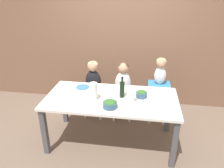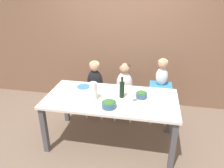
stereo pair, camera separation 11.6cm
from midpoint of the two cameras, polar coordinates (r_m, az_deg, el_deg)
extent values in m
plane|color=#705B4C|center=(3.48, -1.16, -14.50)|extent=(14.00, 14.00, 0.00)
cube|color=brown|center=(4.12, 1.89, 12.73)|extent=(10.00, 0.06, 2.70)
cube|color=silver|center=(3.08, -1.27, -3.88)|extent=(1.85, 0.91, 0.03)
cube|color=#4C4C51|center=(3.21, -18.20, -11.79)|extent=(0.07, 0.07, 0.71)
cube|color=#4C4C51|center=(2.95, 14.83, -15.02)|extent=(0.07, 0.07, 0.71)
cube|color=#4C4C51|center=(3.81, -13.17, -5.00)|extent=(0.07, 0.07, 0.71)
cube|color=#4C4C51|center=(3.59, 13.74, -7.04)|extent=(0.07, 0.07, 0.71)
cylinder|color=silver|center=(3.91, -7.94, -6.41)|extent=(0.04, 0.04, 0.40)
cylinder|color=silver|center=(3.85, -3.98, -6.77)|extent=(0.04, 0.04, 0.40)
cylinder|color=silver|center=(4.14, -6.90, -4.48)|extent=(0.04, 0.04, 0.40)
cylinder|color=silver|center=(4.08, -3.16, -4.79)|extent=(0.04, 0.04, 0.40)
cube|color=silver|center=(3.88, -5.63, -2.73)|extent=(0.42, 0.37, 0.05)
cylinder|color=silver|center=(3.81, -0.44, -7.06)|extent=(0.04, 0.04, 0.40)
cylinder|color=silver|center=(3.78, 3.72, -7.38)|extent=(0.04, 0.04, 0.40)
cylinder|color=silver|center=(4.04, 0.17, -5.04)|extent=(0.04, 0.04, 0.40)
cylinder|color=silver|center=(4.02, 4.07, -5.32)|extent=(0.04, 0.04, 0.40)
cube|color=silver|center=(3.80, 1.93, -3.27)|extent=(0.42, 0.37, 0.05)
cylinder|color=silver|center=(3.73, 9.13, -5.89)|extent=(0.04, 0.04, 0.65)
cylinder|color=silver|center=(3.74, 12.73, -6.09)|extent=(0.04, 0.04, 0.65)
cylinder|color=silver|center=(3.93, 9.15, -4.18)|extent=(0.04, 0.04, 0.65)
cylinder|color=silver|center=(3.94, 12.55, -4.38)|extent=(0.04, 0.04, 0.65)
cube|color=teal|center=(3.67, 11.32, -0.35)|extent=(0.36, 0.31, 0.05)
ellipsoid|color=black|center=(3.78, -5.78, 0.54)|extent=(0.27, 0.16, 0.43)
sphere|color=tan|center=(3.67, -5.96, 4.60)|extent=(0.18, 0.18, 0.18)
ellipsoid|color=#DBC684|center=(3.67, -5.94, 5.04)|extent=(0.17, 0.17, 0.12)
ellipsoid|color=silver|center=(3.69, 1.98, 0.06)|extent=(0.27, 0.16, 0.43)
sphere|color=tan|center=(3.58, 2.05, 4.20)|extent=(0.18, 0.18, 0.18)
ellipsoid|color=#473323|center=(3.58, 2.07, 4.66)|extent=(0.17, 0.17, 0.12)
ellipsoid|color=silver|center=(3.60, 11.55, 2.20)|extent=(0.19, 0.11, 0.30)
sphere|color=tan|center=(3.53, 11.84, 5.39)|extent=(0.16, 0.16, 0.16)
ellipsoid|color=#DBC684|center=(3.53, 11.87, 5.81)|extent=(0.16, 0.15, 0.11)
cylinder|color=black|center=(3.04, 1.55, -1.50)|extent=(0.07, 0.07, 0.23)
cylinder|color=black|center=(2.97, 1.58, 1.12)|extent=(0.03, 0.03, 0.08)
cylinder|color=black|center=(2.96, 1.59, 1.64)|extent=(0.03, 0.03, 0.02)
cylinder|color=white|center=(2.98, -5.93, -1.93)|extent=(0.10, 0.10, 0.25)
cylinder|color=white|center=(2.98, 4.54, -4.55)|extent=(0.06, 0.06, 0.00)
cylinder|color=white|center=(2.96, 4.56, -3.90)|extent=(0.01, 0.01, 0.07)
ellipsoid|color=white|center=(2.92, 4.62, -2.52)|extent=(0.07, 0.07, 0.09)
cylinder|color=#335675|center=(2.82, -1.71, -5.49)|extent=(0.19, 0.19, 0.07)
ellipsoid|color=#336628|center=(2.80, -1.72, -4.82)|extent=(0.16, 0.16, 0.05)
cylinder|color=#335675|center=(3.09, 6.65, -2.80)|extent=(0.15, 0.15, 0.07)
ellipsoid|color=#336628|center=(3.07, 6.68, -2.18)|extent=(0.13, 0.13, 0.05)
cylinder|color=silver|center=(3.01, -12.19, -4.67)|extent=(0.20, 0.20, 0.01)
cylinder|color=teal|center=(3.40, -8.66, -0.82)|extent=(0.20, 0.20, 0.01)
camera|label=1|loc=(0.06, -91.09, -0.50)|focal=35.00mm
camera|label=2|loc=(0.06, 88.91, 0.50)|focal=35.00mm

